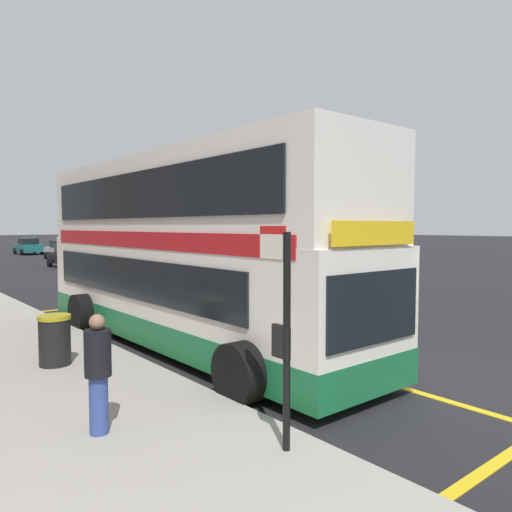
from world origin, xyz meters
name	(u,v)px	position (x,y,z in m)	size (l,w,h in m)	color
ground_plane	(15,267)	(0.00, 32.00, 0.00)	(260.00, 260.00, 0.00)	black
double_decker_bus	(183,258)	(-2.46, 5.43, 2.06)	(3.15, 11.03, 4.40)	white
bus_bay_markings	(188,347)	(-2.54, 5.13, 0.01)	(2.92, 14.40, 0.01)	gold
bus_stop_sign	(282,319)	(-4.52, -0.27, 1.72)	(0.09, 0.51, 2.69)	black
parked_car_teal_distant	(28,246)	(4.77, 47.31, 0.80)	(2.09, 4.20, 1.62)	#196066
parked_car_silver_kerbside	(62,250)	(4.97, 37.56, 0.80)	(2.09, 4.20, 1.62)	#B2B5BA
parked_car_black_behind	(167,263)	(4.56, 18.84, 0.80)	(2.09, 4.20, 1.62)	black
parked_car_black_ahead	(70,256)	(2.72, 28.96, 0.80)	(2.09, 4.20, 1.62)	black
pedestrian_waiting_near_sign	(98,370)	(-6.07, 1.53, 0.98)	(0.34, 0.34, 1.56)	#33478C
litter_bin	(55,340)	(-5.53, 5.11, 0.63)	(0.61, 0.61, 0.97)	black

